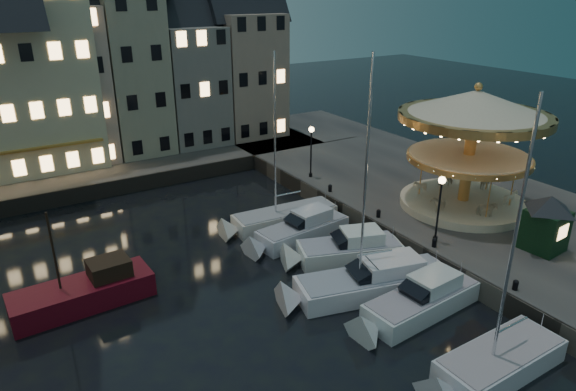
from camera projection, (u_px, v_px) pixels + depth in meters
ground at (351, 302)px, 27.43m from camera, size 160.00×160.00×0.00m
quay_east at (448, 201)px, 38.74m from camera, size 16.00×56.00×1.30m
quay_north at (83, 170)px, 45.33m from camera, size 44.00×12.00×1.30m
quaywall_e at (366, 225)px, 34.84m from camera, size 0.15×44.00×1.30m
quaywall_n at (124, 186)px, 41.58m from camera, size 48.00×0.15×1.30m
streetlamp_b at (440, 200)px, 30.22m from camera, size 0.44×0.44×4.17m
streetlamp_c at (311, 145)px, 40.85m from camera, size 0.44×0.44×4.17m
streetlamp_d at (473, 143)px, 41.25m from camera, size 0.44×0.44×4.17m
bollard_a at (516, 284)px, 26.11m from camera, size 0.30×0.30×0.57m
bollard_b at (434, 242)px, 30.44m from camera, size 0.30×0.30×0.57m
bollard_c at (378, 213)px, 34.38m from camera, size 0.30×0.30×0.57m
bollard_d at (330, 188)px, 38.71m from camera, size 0.30×0.30×0.57m
townhouse_nc at (63, 74)px, 43.85m from camera, size 6.82×8.00×14.80m
townhouse_nd at (130, 63)px, 46.46m from camera, size 5.50×8.00×15.80m
townhouse_ne at (188, 75)px, 49.69m from camera, size 6.16×8.00×12.80m
townhouse_nf at (243, 65)px, 52.45m from camera, size 6.82×8.00×13.80m
motorboat_a at (491, 366)px, 22.03m from camera, size 7.21×2.43×12.05m
motorboat_b at (417, 304)px, 26.20m from camera, size 7.83×2.74×2.15m
motorboat_c at (367, 283)px, 27.99m from camera, size 9.65×4.66×12.83m
motorboat_d at (343, 251)px, 31.45m from camera, size 7.30×4.51×2.15m
motorboat_e at (298, 232)px, 33.89m from camera, size 7.57×2.89×2.15m
motorboat_f at (278, 219)px, 35.97m from camera, size 8.50×2.69×11.26m
red_fishing_boat at (86, 293)px, 27.06m from camera, size 7.19×2.77×5.83m
carousel at (473, 127)px, 34.03m from camera, size 9.92×9.92×8.68m
ticket_kiosk at (548, 214)px, 29.43m from camera, size 3.27×3.27×3.83m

